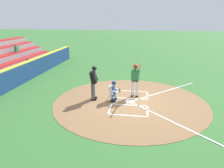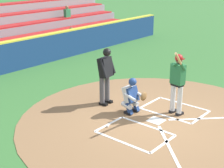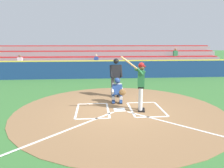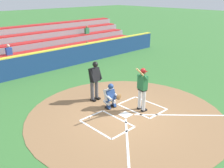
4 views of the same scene
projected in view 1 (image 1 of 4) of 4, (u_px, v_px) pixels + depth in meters
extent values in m
plane|color=#387033|center=(130.00, 102.00, 11.12)|extent=(120.00, 120.00, 0.00)
cylinder|color=olive|center=(130.00, 102.00, 11.11)|extent=(8.00, 8.00, 0.01)
cube|color=white|center=(130.00, 102.00, 11.11)|extent=(0.44, 0.44, 0.01)
cube|color=white|center=(116.00, 94.00, 12.23)|extent=(1.20, 0.08, 0.01)
cube|color=white|center=(147.00, 96.00, 11.96)|extent=(1.20, 0.08, 0.01)
cube|color=white|center=(131.00, 98.00, 11.54)|extent=(0.08, 1.80, 0.01)
cube|color=white|center=(132.00, 91.00, 12.66)|extent=(0.08, 1.80, 0.01)
cube|color=white|center=(110.00, 109.00, 10.26)|extent=(1.20, 0.08, 0.01)
cube|color=white|center=(147.00, 111.00, 9.99)|extent=(1.20, 0.08, 0.01)
cube|color=white|center=(129.00, 105.00, 10.69)|extent=(0.08, 1.80, 0.01)
cube|color=white|center=(127.00, 115.00, 9.56)|extent=(0.08, 1.80, 0.01)
cube|color=white|center=(176.00, 124.00, 8.82)|extent=(3.73, 3.73, 0.01)
cube|color=white|center=(167.00, 91.00, 12.77)|extent=(3.73, 3.73, 0.01)
cylinder|color=silver|center=(133.00, 88.00, 11.71)|extent=(0.15, 0.15, 0.84)
cube|color=black|center=(132.00, 95.00, 11.88)|extent=(0.28, 0.17, 0.09)
cylinder|color=silver|center=(137.00, 89.00, 11.62)|extent=(0.15, 0.15, 0.84)
cube|color=black|center=(137.00, 96.00, 11.80)|extent=(0.28, 0.17, 0.09)
cube|color=black|center=(135.00, 80.00, 11.52)|extent=(0.28, 0.37, 0.10)
cube|color=#236638|center=(135.00, 75.00, 11.43)|extent=(0.31, 0.44, 0.60)
sphere|color=brown|center=(136.00, 67.00, 11.32)|extent=(0.21, 0.21, 0.21)
sphere|color=maroon|center=(136.00, 66.00, 11.28)|extent=(0.23, 0.23, 0.23)
cube|color=maroon|center=(136.00, 66.00, 11.39)|extent=(0.14, 0.19, 0.02)
cylinder|color=#236638|center=(135.00, 70.00, 11.30)|extent=(0.44, 0.17, 0.21)
cylinder|color=#236638|center=(139.00, 70.00, 11.23)|extent=(0.28, 0.14, 0.29)
cylinder|color=tan|center=(140.00, 66.00, 10.78)|extent=(0.72, 0.24, 0.53)
cylinder|color=tan|center=(138.00, 69.00, 11.18)|extent=(0.09, 0.10, 0.08)
cube|color=black|center=(114.00, 99.00, 11.38)|extent=(0.13, 0.27, 0.09)
cube|color=navy|center=(115.00, 96.00, 11.33)|extent=(0.13, 0.25, 0.37)
cylinder|color=silver|center=(113.00, 95.00, 11.32)|extent=(0.17, 0.37, 0.21)
cube|color=black|center=(113.00, 101.00, 11.09)|extent=(0.13, 0.27, 0.09)
cube|color=navy|center=(114.00, 99.00, 11.03)|extent=(0.13, 0.25, 0.37)
cylinder|color=silver|center=(112.00, 97.00, 11.03)|extent=(0.17, 0.37, 0.21)
cube|color=silver|center=(112.00, 90.00, 11.07)|extent=(0.42, 0.38, 0.52)
cube|color=navy|center=(114.00, 90.00, 11.05)|extent=(0.43, 0.24, 0.46)
sphere|color=#9E7051|center=(114.00, 83.00, 10.95)|extent=(0.21, 0.21, 0.21)
sphere|color=navy|center=(114.00, 83.00, 10.94)|extent=(0.24, 0.24, 0.24)
cylinder|color=silver|center=(116.00, 89.00, 11.23)|extent=(0.11, 0.45, 0.20)
cylinder|color=silver|center=(115.00, 92.00, 10.86)|extent=(0.11, 0.45, 0.20)
ellipsoid|color=brown|center=(120.00, 90.00, 11.20)|extent=(0.28, 0.11, 0.28)
cylinder|color=#4C4C51|center=(93.00, 90.00, 11.43)|extent=(0.16, 0.16, 0.86)
cube|color=black|center=(95.00, 98.00, 11.57)|extent=(0.15, 0.29, 0.09)
cylinder|color=#4C4C51|center=(93.00, 91.00, 11.17)|extent=(0.16, 0.16, 0.86)
cube|color=black|center=(94.00, 100.00, 11.31)|extent=(0.15, 0.29, 0.09)
cube|color=black|center=(93.00, 77.00, 11.07)|extent=(0.47, 0.40, 0.66)
sphere|color=brown|center=(94.00, 69.00, 10.92)|extent=(0.22, 0.22, 0.22)
sphere|color=black|center=(94.00, 68.00, 10.92)|extent=(0.25, 0.25, 0.25)
cylinder|color=black|center=(96.00, 76.00, 11.28)|extent=(0.12, 0.29, 0.56)
cylinder|color=black|center=(94.00, 78.00, 10.83)|extent=(0.12, 0.29, 0.56)
sphere|color=white|center=(111.00, 110.00, 10.09)|extent=(0.07, 0.07, 0.07)
cube|color=navy|center=(0.00, 84.00, 12.04)|extent=(22.00, 0.36, 1.25)
cube|color=#2D844C|center=(17.00, 49.00, 17.87)|extent=(0.36, 0.22, 0.46)
sphere|color=#9E7051|center=(16.00, 45.00, 17.77)|extent=(0.20, 0.20, 0.20)
cube|color=#2D844C|center=(28.00, 63.00, 16.64)|extent=(0.36, 0.22, 0.46)
sphere|color=brown|center=(27.00, 59.00, 16.54)|extent=(0.20, 0.20, 0.20)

